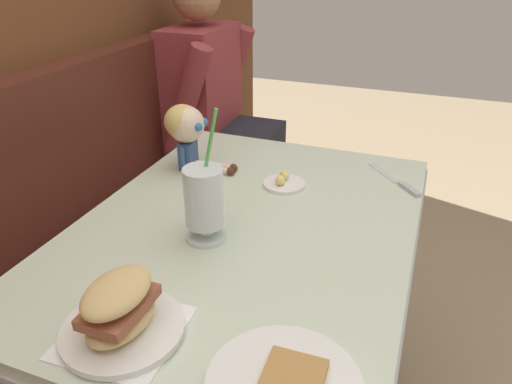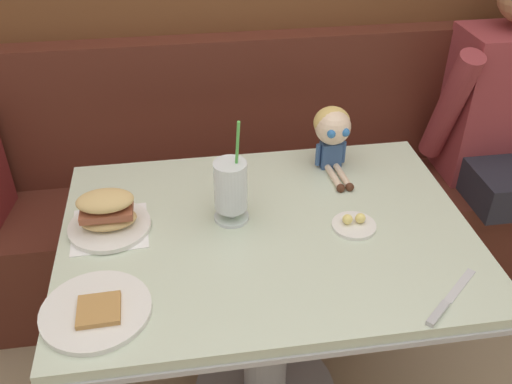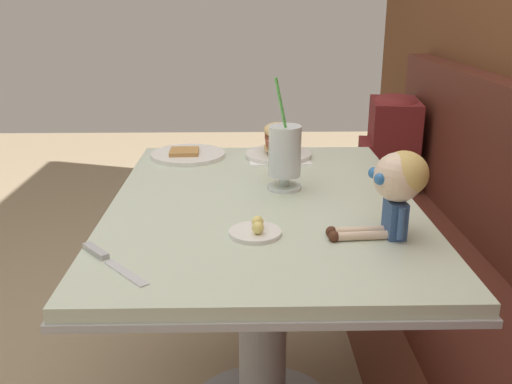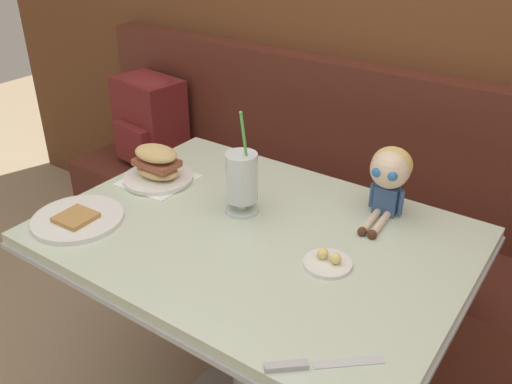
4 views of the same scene
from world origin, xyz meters
TOP-DOWN VIEW (x-y plane):
  - booth_bench at (0.00, 0.81)m, footprint 2.60×0.48m
  - diner_table at (0.00, 0.18)m, footprint 1.11×0.81m
  - toast_plate at (-0.43, -0.06)m, footprint 0.25×0.25m
  - milkshake_glass at (-0.09, 0.24)m, footprint 0.10×0.10m
  - sandwich_plate at (-0.42, 0.24)m, footprint 0.22×0.22m
  - butter_saucer at (0.23, 0.16)m, footprint 0.12×0.12m
  - butter_knife at (0.35, -0.16)m, footprint 0.19×0.17m
  - seated_doll at (0.25, 0.47)m, footprint 0.12×0.22m
  - backpack at (-1.00, 0.78)m, footprint 0.32×0.28m

SIDE VIEW (x-z plane):
  - booth_bench at x=0.00m, z-range -0.17..0.83m
  - diner_table at x=0.00m, z-range 0.17..0.91m
  - backpack at x=-1.00m, z-range 0.46..0.86m
  - butter_knife at x=0.35m, z-range 0.74..0.75m
  - toast_plate at x=-0.43m, z-range 0.74..0.76m
  - butter_saucer at x=0.23m, z-range 0.73..0.77m
  - sandwich_plate at x=-0.42m, z-range 0.73..0.84m
  - milkshake_glass at x=-0.09m, z-range 0.69..1.00m
  - seated_doll at x=0.25m, z-range 0.77..0.97m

